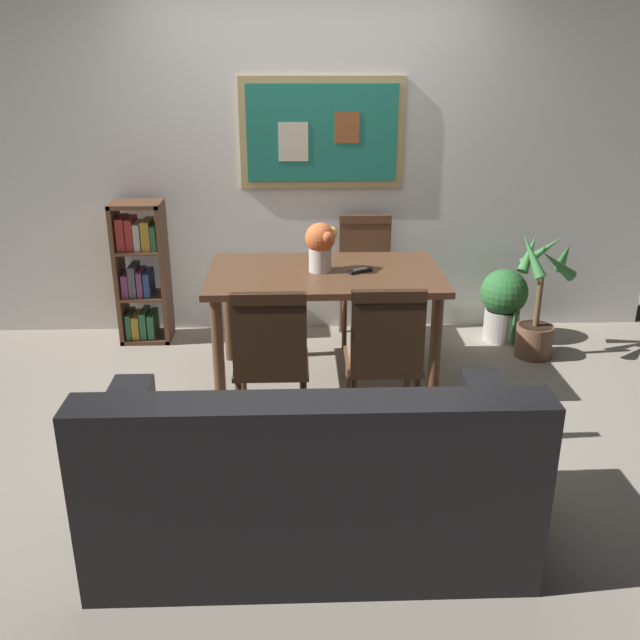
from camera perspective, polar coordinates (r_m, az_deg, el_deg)
The scene contains 12 objects.
ground_plane at distance 4.21m, azimuth -0.33°, elevation -7.74°, with size 12.00×12.00×0.00m, color gray.
wall_back_with_painting at distance 5.22m, azimuth -0.85°, elevation 13.11°, with size 5.20×0.14×2.60m.
dining_table at distance 4.39m, azimuth 0.39°, elevation 2.73°, with size 1.45×0.88×0.75m.
dining_chair_near_left at distance 3.70m, azimuth -4.05°, elevation -2.76°, with size 0.40×0.41×0.91m.
dining_chair_near_right at distance 3.74m, azimuth 5.28°, elevation -2.51°, with size 0.40×0.41×0.91m.
dining_chair_far_right at distance 5.16m, azimuth 3.74°, elevation 4.23°, with size 0.40×0.41×0.91m.
leather_couch at distance 3.05m, azimuth -0.86°, elevation -13.21°, with size 1.80×0.84×0.84m.
bookshelf at distance 5.27m, azimuth -14.39°, elevation 3.73°, with size 0.36×0.28×1.04m.
potted_ivy at distance 5.33m, azimuth 14.71°, elevation 1.47°, with size 0.35×0.35×0.54m.
potted_palm at distance 5.08m, azimuth 17.34°, elevation 0.89°, with size 0.39×0.44×0.91m.
flower_vase at distance 4.32m, azimuth 0.06°, elevation 6.23°, with size 0.20×0.19×0.30m.
tv_remote at distance 4.34m, azimuth 3.28°, elevation 4.03°, with size 0.16×0.11×0.02m.
Camera 1 is at (-0.11, -3.68, 2.03)m, focal length 39.28 mm.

